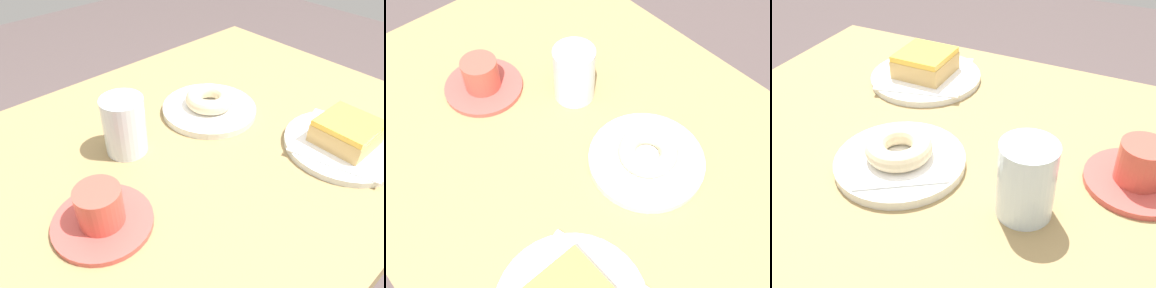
# 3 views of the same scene
# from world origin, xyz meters

# --- Properties ---
(table) EXTENTS (1.03, 0.74, 0.71)m
(table) POSITION_xyz_m (0.00, 0.00, 0.61)
(table) COLOR #987C4D
(table) RESTS_ON ground_plane
(plate_glazed_square) EXTENTS (0.22, 0.22, 0.01)m
(plate_glazed_square) POSITION_xyz_m (-0.20, 0.20, 0.72)
(plate_glazed_square) COLOR silver
(plate_glazed_square) RESTS_ON table
(napkin_glazed_square) EXTENTS (0.20, 0.20, 0.00)m
(napkin_glazed_square) POSITION_xyz_m (-0.20, 0.20, 0.73)
(napkin_glazed_square) COLOR white
(napkin_glazed_square) RESTS_ON plate_glazed_square
(donut_glazed_square) EXTENTS (0.10, 0.10, 0.05)m
(donut_glazed_square) POSITION_xyz_m (-0.20, 0.20, 0.75)
(donut_glazed_square) COLOR tan
(donut_glazed_square) RESTS_ON napkin_glazed_square
(plate_sugar_ring) EXTENTS (0.20, 0.20, 0.01)m
(plate_sugar_ring) POSITION_xyz_m (-0.10, -0.06, 0.72)
(plate_sugar_ring) COLOR silver
(plate_sugar_ring) RESTS_ON table
(napkin_sugar_ring) EXTENTS (0.19, 0.19, 0.00)m
(napkin_sugar_ring) POSITION_xyz_m (-0.10, -0.06, 0.73)
(napkin_sugar_ring) COLOR white
(napkin_sugar_ring) RESTS_ON plate_sugar_ring
(donut_sugar_ring) EXTENTS (0.10, 0.10, 0.03)m
(donut_sugar_ring) POSITION_xyz_m (-0.10, -0.06, 0.75)
(donut_sugar_ring) COLOR beige
(donut_sugar_ring) RESTS_ON napkin_sugar_ring
(water_glass) EXTENTS (0.08, 0.08, 0.11)m
(water_glass) POSITION_xyz_m (0.10, -0.07, 0.77)
(water_glass) COLOR silver
(water_glass) RESTS_ON table
(coffee_cup) EXTENTS (0.15, 0.15, 0.07)m
(coffee_cup) POSITION_xyz_m (0.23, 0.05, 0.74)
(coffee_cup) COLOR #C54B44
(coffee_cup) RESTS_ON table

